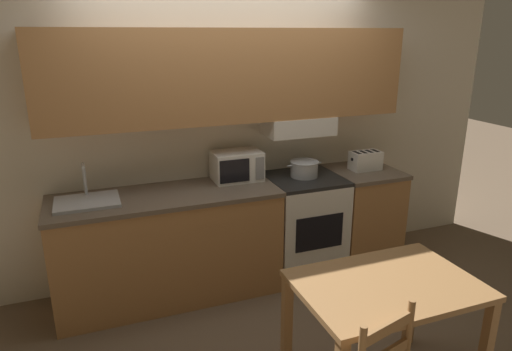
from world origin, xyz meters
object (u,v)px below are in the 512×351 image
Objects in this scene: stove_range at (303,224)px; microwave at (237,166)px; cooking_pot at (304,168)px; dining_table at (385,300)px; sink_basin at (87,201)px; toaster at (365,160)px.

stove_range is 2.18× the size of microwave.
cooking_pot reaches higher than dining_table.
cooking_pot is 1.80m from sink_basin.
stove_range is at bearing -107.00° from cooking_pot.
sink_basin is at bearing -173.38° from microwave.
dining_table is (1.56, -1.53, -0.28)m from sink_basin.
toaster reaches higher than cooking_pot.
dining_table is at bearing -78.60° from microwave.
sink_basin reaches higher than toaster.
cooking_pot is (0.01, 0.02, 0.52)m from stove_range.
cooking_pot is 0.71× the size of sink_basin.
cooking_pot is 1.14× the size of toaster.
sink_basin reaches higher than stove_range.
dining_table is at bearing -98.92° from cooking_pot.
sink_basin is 0.45× the size of dining_table.
toaster is 2.42m from sink_basin.
stove_range is 1.85m from sink_basin.
microwave is 1.23m from sink_basin.
microwave is 1.21m from toaster.
cooking_pot is at bearing 81.08° from dining_table.
sink_basin is (-2.42, -0.01, -0.07)m from toaster.
dining_table is (-0.24, -1.55, -0.33)m from cooking_pot.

